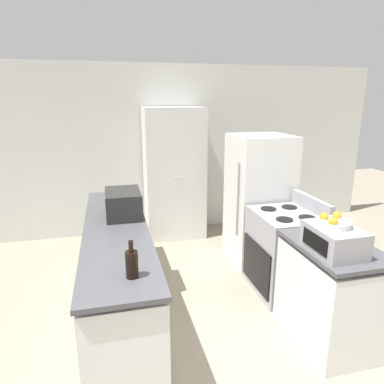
% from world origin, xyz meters
% --- Properties ---
extents(wall_back, '(7.00, 0.06, 2.60)m').
position_xyz_m(wall_back, '(0.00, 3.57, 1.30)').
color(wall_back, silver).
rests_on(wall_back, ground_plane).
extents(counter_left, '(0.60, 2.64, 0.90)m').
position_xyz_m(counter_left, '(-0.89, 1.42, 0.44)').
color(counter_left, silver).
rests_on(counter_left, ground_plane).
extents(counter_right, '(0.60, 0.88, 0.90)m').
position_xyz_m(counter_right, '(0.89, 0.54, 0.44)').
color(counter_right, silver).
rests_on(counter_right, ground_plane).
extents(pantry_cabinet, '(0.88, 0.58, 1.97)m').
position_xyz_m(pantry_cabinet, '(0.04, 3.24, 0.99)').
color(pantry_cabinet, silver).
rests_on(pantry_cabinet, ground_plane).
extents(stove, '(0.66, 0.75, 1.06)m').
position_xyz_m(stove, '(0.91, 1.37, 0.46)').
color(stove, '#9E9EA3').
rests_on(stove, ground_plane).
extents(refrigerator, '(0.73, 0.73, 1.66)m').
position_xyz_m(refrigerator, '(0.94, 2.15, 0.83)').
color(refrigerator, white).
rests_on(refrigerator, ground_plane).
extents(microwave, '(0.36, 0.50, 0.27)m').
position_xyz_m(microwave, '(-0.79, 1.72, 1.04)').
color(microwave, black).
rests_on(microwave, counter_left).
extents(wine_bottle, '(0.09, 0.09, 0.27)m').
position_xyz_m(wine_bottle, '(-0.80, 0.41, 1.01)').
color(wine_bottle, black).
rests_on(wine_bottle, counter_left).
extents(toaster_oven, '(0.34, 0.46, 0.21)m').
position_xyz_m(toaster_oven, '(0.78, 0.43, 1.01)').
color(toaster_oven, '#939399').
rests_on(toaster_oven, counter_right).
extents(fruit_bowl, '(0.26, 0.26, 0.10)m').
position_xyz_m(fruit_bowl, '(0.78, 0.44, 1.15)').
color(fruit_bowl, silver).
rests_on(fruit_bowl, toaster_oven).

